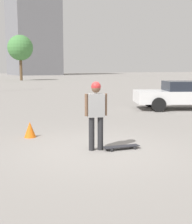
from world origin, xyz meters
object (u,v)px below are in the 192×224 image
person (96,110)px  skateboard (121,147)px  car_parked_near (185,94)px  traffic_cone (30,130)px

person → skateboard: size_ratio=1.77×
car_parked_near → traffic_cone: car_parked_near is taller
skateboard → car_parked_near: (-5.03, 6.79, 0.65)m
person → traffic_cone: bearing=130.5°
skateboard → person: bearing=-14.8°
person → traffic_cone: size_ratio=3.69×
person → traffic_cone: 2.50m
person → skateboard: bearing=-7.9°
person → car_parked_near: (-4.79, 7.37, -0.27)m
skateboard → car_parked_near: bearing=-135.9°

